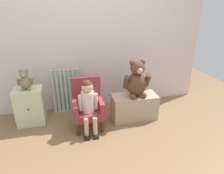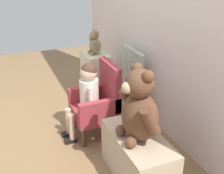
% 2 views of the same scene
% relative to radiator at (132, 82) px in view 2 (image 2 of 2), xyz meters
% --- Properties ---
extents(ground_plane, '(6.00, 6.00, 0.00)m').
position_rel_radiator_xyz_m(ground_plane, '(0.33, -1.04, -0.34)').
color(ground_plane, olive).
extents(back_wall, '(3.80, 0.05, 2.40)m').
position_rel_radiator_xyz_m(back_wall, '(0.33, 0.12, 0.86)').
color(back_wall, silver).
rests_on(back_wall, ground_plane).
extents(radiator, '(0.43, 0.05, 0.69)m').
position_rel_radiator_xyz_m(radiator, '(0.00, 0.00, 0.00)').
color(radiator, '#B3C5B3').
rests_on(radiator, ground_plane).
extents(small_dresser, '(0.37, 0.30, 0.53)m').
position_rel_radiator_xyz_m(small_dresser, '(-0.51, -0.23, -0.08)').
color(small_dresser, beige).
rests_on(small_dresser, ground_plane).
extents(child_armchair, '(0.40, 0.38, 0.69)m').
position_rel_radiator_xyz_m(child_armchair, '(0.27, -0.48, -0.02)').
color(child_armchair, '#933139').
rests_on(child_armchair, ground_plane).
extents(child_figure, '(0.25, 0.35, 0.71)m').
position_rel_radiator_xyz_m(child_figure, '(0.27, -0.59, 0.12)').
color(child_figure, silver).
rests_on(child_figure, ground_plane).
extents(low_bench, '(0.65, 0.32, 0.36)m').
position_rel_radiator_xyz_m(low_bench, '(0.96, -0.43, -0.16)').
color(low_bench, tan).
rests_on(low_bench, ground_plane).
extents(large_teddy_bear, '(0.39, 0.27, 0.53)m').
position_rel_radiator_xyz_m(large_teddy_bear, '(0.98, -0.44, 0.26)').
color(large_teddy_bear, brown).
rests_on(large_teddy_bear, low_bench).
extents(small_teddy_bear, '(0.20, 0.14, 0.28)m').
position_rel_radiator_xyz_m(small_teddy_bear, '(-0.51, -0.23, 0.31)').
color(small_teddy_bear, '#867652').
rests_on(small_teddy_bear, small_dresser).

